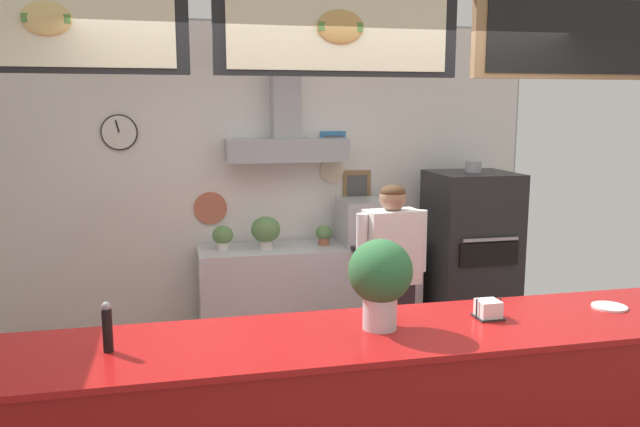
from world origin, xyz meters
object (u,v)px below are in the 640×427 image
object	(u,v)px
potted_rosemary	(223,237)
condiment_plate	(609,307)
potted_thyme	(266,231)
pizza_oven	(470,259)
basil_vase	(380,279)
napkin_holder	(488,310)
espresso_machine	(368,222)
pepper_grinder	(107,327)
potted_sage	(324,234)
shop_worker	(391,287)

from	to	relation	value
potted_rosemary	condiment_plate	xyz separation A→B (m)	(1.89, -2.47, 0.02)
potted_thyme	pizza_oven	bearing A→B (deg)	-6.64
potted_rosemary	basil_vase	distance (m)	2.58
condiment_plate	napkin_holder	xyz separation A→B (m)	(-0.72, -0.01, 0.04)
pizza_oven	espresso_machine	distance (m)	0.97
potted_thyme	napkin_holder	xyz separation A→B (m)	(0.81, -2.43, 0.02)
pepper_grinder	basil_vase	distance (m)	1.27
potted_sage	pepper_grinder	world-z (taller)	pepper_grinder
shop_worker	napkin_holder	world-z (taller)	shop_worker
napkin_holder	basil_vase	bearing A→B (deg)	-177.85
espresso_machine	potted_thyme	size ratio (longest dim) A/B	1.94
pepper_grinder	condiment_plate	bearing A→B (deg)	1.20
shop_worker	potted_sage	bearing A→B (deg)	-86.59
potted_rosemary	basil_vase	bearing A→B (deg)	-76.98
pepper_grinder	condiment_plate	world-z (taller)	pepper_grinder
potted_rosemary	pepper_grinder	world-z (taller)	pepper_grinder
potted_rosemary	espresso_machine	bearing A→B (deg)	-2.07
pizza_oven	napkin_holder	size ratio (longest dim) A/B	11.97
condiment_plate	basil_vase	xyz separation A→B (m)	(-1.31, -0.03, 0.24)
potted_thyme	basil_vase	world-z (taller)	basil_vase
pizza_oven	potted_rosemary	distance (m)	2.19
potted_thyme	potted_rosemary	size ratio (longest dim) A/B	1.36
basil_vase	potted_sage	bearing A→B (deg)	83.07
potted_sage	basil_vase	size ratio (longest dim) A/B	0.40
pepper_grinder	napkin_holder	size ratio (longest dim) A/B	1.65
espresso_machine	potted_sage	distance (m)	0.40
condiment_plate	basil_vase	size ratio (longest dim) A/B	0.41
potted_sage	shop_worker	bearing A→B (deg)	-80.67
condiment_plate	basil_vase	world-z (taller)	basil_vase
potted_sage	napkin_holder	bearing A→B (deg)	-83.45
potted_thyme	potted_sage	world-z (taller)	potted_thyme
espresso_machine	potted_thyme	distance (m)	0.91
shop_worker	potted_sage	xyz separation A→B (m)	(-0.20, 1.22, 0.15)
potted_sage	potted_rosemary	xyz separation A→B (m)	(-0.88, 0.00, 0.02)
espresso_machine	potted_rosemary	bearing A→B (deg)	177.93
potted_sage	napkin_holder	distance (m)	2.50
potted_rosemary	pepper_grinder	distance (m)	2.62
condiment_plate	potted_rosemary	bearing A→B (deg)	127.32
napkin_holder	pizza_oven	bearing A→B (deg)	65.97
potted_rosemary	condiment_plate	distance (m)	3.11
shop_worker	condiment_plate	world-z (taller)	shop_worker
condiment_plate	napkin_holder	world-z (taller)	napkin_holder
basil_vase	espresso_machine	bearing A→B (deg)	74.28
potted_thyme	basil_vase	bearing A→B (deg)	-84.92
napkin_holder	potted_rosemary	bearing A→B (deg)	115.21
pizza_oven	basil_vase	bearing A→B (deg)	-125.14
shop_worker	potted_sage	world-z (taller)	shop_worker
shop_worker	napkin_holder	size ratio (longest dim) A/B	11.49
potted_sage	potted_rosemary	bearing A→B (deg)	179.84
shop_worker	potted_thyme	distance (m)	1.40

